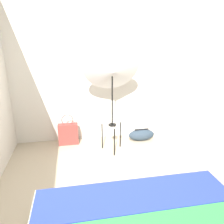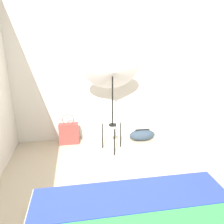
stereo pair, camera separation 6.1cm
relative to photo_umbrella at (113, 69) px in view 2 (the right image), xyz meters
The scene contains 4 objects.
wall_back 0.66m from the photo_umbrella, 120.07° to the left, with size 8.00×0.05×2.60m.
photo_umbrella is the anchor object (origin of this frame).
tote_bag 1.42m from the photo_umbrella, 153.72° to the left, with size 0.35×0.13×0.56m.
duffel_bag 1.42m from the photo_umbrella, 24.22° to the left, with size 0.48×0.21×0.22m.
Camera 2 is at (-0.22, -1.58, 1.81)m, focal length 35.00 mm.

